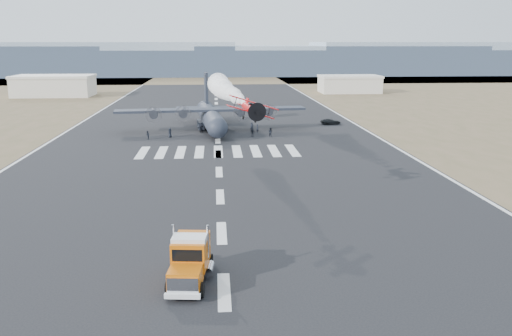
{
  "coord_description": "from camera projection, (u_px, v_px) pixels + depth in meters",
  "views": [
    {
      "loc": [
        -0.42,
        -35.18,
        17.13
      ],
      "look_at": [
        3.85,
        20.87,
        4.0
      ],
      "focal_mm": 38.0,
      "sensor_mm": 36.0,
      "label": 1
    }
  ],
  "objects": [
    {
      "name": "runway_markings",
      "position": [
        218.0,
        140.0,
        96.35
      ],
      "size": [
        60.0,
        260.0,
        0.01
      ],
      "primitive_type": null,
      "color": "silver",
      "rests_on": "ground"
    },
    {
      "name": "aerobatic_biplane",
      "position": [
        251.0,
        108.0,
        57.31
      ],
      "size": [
        5.31,
        4.95,
        2.87
      ],
      "rotation": [
        0.0,
        0.31,
        0.11
      ],
      "color": "#BC100C"
    },
    {
      "name": "hangar_left",
      "position": [
        54.0,
        85.0,
        174.26
      ],
      "size": [
        24.5,
        14.5,
        6.7
      ],
      "color": "beige",
      "rests_on": "ground"
    },
    {
      "name": "ridge_seg_c",
      "position": [
        91.0,
        59.0,
        283.8
      ],
      "size": [
        150.0,
        50.0,
        17.0
      ],
      "primitive_type": "cube",
      "color": "#8192A4",
      "rests_on": "ground"
    },
    {
      "name": "hangar_right",
      "position": [
        349.0,
        84.0,
        186.45
      ],
      "size": [
        20.5,
        12.5,
        5.9
      ],
      "color": "beige",
      "rests_on": "ground"
    },
    {
      "name": "crew_e",
      "position": [
        170.0,
        133.0,
        99.25
      ],
      "size": [
        0.91,
        1.0,
        1.74
      ],
      "primitive_type": "imported",
      "rotation": [
        0.0,
        0.0,
        4.12
      ],
      "color": "black",
      "rests_on": "ground"
    },
    {
      "name": "support_vehicle",
      "position": [
        331.0,
        121.0,
        115.22
      ],
      "size": [
        4.41,
        2.45,
        1.17
      ],
      "primitive_type": "imported",
      "rotation": [
        0.0,
        0.0,
        1.7
      ],
      "color": "black",
      "rests_on": "ground"
    },
    {
      "name": "crew_c",
      "position": [
        217.0,
        132.0,
        99.28
      ],
      "size": [
        0.98,
        1.3,
        1.83
      ],
      "primitive_type": "imported",
      "rotation": [
        0.0,
        0.0,
        1.15
      ],
      "color": "black",
      "rests_on": "ground"
    },
    {
      "name": "semi_truck",
      "position": [
        190.0,
        259.0,
        39.36
      ],
      "size": [
        3.3,
        7.94,
        3.51
      ],
      "rotation": [
        0.0,
        0.0,
        -0.11
      ],
      "color": "black",
      "rests_on": "ground"
    },
    {
      "name": "ridge_seg_f",
      "position": [
        451.0,
        58.0,
        298.23
      ],
      "size": [
        150.0,
        50.0,
        17.0
      ],
      "primitive_type": "cube",
      "color": "#8192A4",
      "rests_on": "ground"
    },
    {
      "name": "crew_b",
      "position": [
        270.0,
        132.0,
        99.76
      ],
      "size": [
        0.99,
        0.95,
        1.75
      ],
      "primitive_type": "imported",
      "rotation": [
        0.0,
        0.0,
        2.43
      ],
      "color": "black",
      "rests_on": "ground"
    },
    {
      "name": "ground",
      "position": [
        224.0,
        291.0,
        38.09
      ],
      "size": [
        500.0,
        500.0,
        0.0
      ],
      "primitive_type": "plane",
      "color": "black",
      "rests_on": "ground"
    },
    {
      "name": "crew_f",
      "position": [
        201.0,
        128.0,
        104.38
      ],
      "size": [
        1.79,
        1.19,
        1.85
      ],
      "primitive_type": "imported",
      "rotation": [
        0.0,
        0.0,
        0.41
      ],
      "color": "black",
      "rests_on": "ground"
    },
    {
      "name": "crew_a",
      "position": [
        257.0,
        128.0,
        104.51
      ],
      "size": [
        0.72,
        0.76,
        1.63
      ],
      "primitive_type": "imported",
      "rotation": [
        0.0,
        0.0,
        2.1
      ],
      "color": "black",
      "rests_on": "ground"
    },
    {
      "name": "scrub_far",
      "position": [
        215.0,
        78.0,
        261.41
      ],
      "size": [
        500.0,
        80.0,
        0.0
      ],
      "primitive_type": "cube",
      "color": "brown",
      "rests_on": "ground"
    },
    {
      "name": "ridge_seg_d",
      "position": [
        215.0,
        62.0,
        289.07
      ],
      "size": [
        150.0,
        50.0,
        13.0
      ],
      "primitive_type": "cube",
      "color": "#8192A4",
      "rests_on": "ground"
    },
    {
      "name": "crew_d",
      "position": [
        253.0,
        133.0,
        99.93
      ],
      "size": [
        1.04,
        0.76,
        1.59
      ],
      "primitive_type": "imported",
      "rotation": [
        0.0,
        0.0,
        2.8
      ],
      "color": "black",
      "rests_on": "ground"
    },
    {
      "name": "transport_aircraft",
      "position": [
        211.0,
        116.0,
        108.04
      ],
      "size": [
        37.28,
        30.64,
        10.75
      ],
      "rotation": [
        0.0,
        0.0,
        0.09
      ],
      "color": "black",
      "rests_on": "ground"
    },
    {
      "name": "ridge_seg_e",
      "position": [
        335.0,
        60.0,
        293.65
      ],
      "size": [
        150.0,
        50.0,
        15.0
      ],
      "primitive_type": "cube",
      "color": "#8192A4",
      "rests_on": "ground"
    },
    {
      "name": "crew_g",
      "position": [
        252.0,
        127.0,
        105.42
      ],
      "size": [
        0.72,
        0.61,
        1.87
      ],
      "primitive_type": "imported",
      "rotation": [
        0.0,
        0.0,
        6.21
      ],
      "color": "black",
      "rests_on": "ground"
    },
    {
      "name": "crew_h",
      "position": [
        148.0,
        135.0,
        97.17
      ],
      "size": [
        0.59,
        0.83,
        1.56
      ],
      "primitive_type": "imported",
      "rotation": [
        0.0,
        0.0,
        4.89
      ],
      "color": "black",
      "rests_on": "ground"
    },
    {
      "name": "smoke_trail",
      "position": [
        223.0,
        88.0,
        80.36
      ],
      "size": [
        4.99,
        29.41,
        3.44
      ],
      "rotation": [
        0.0,
        0.0,
        0.11
      ],
      "color": "white"
    }
  ]
}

